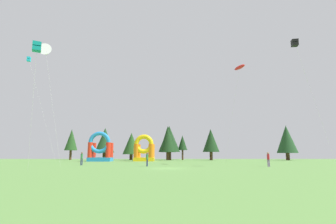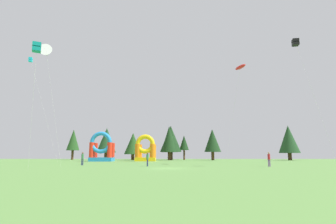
% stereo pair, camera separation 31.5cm
% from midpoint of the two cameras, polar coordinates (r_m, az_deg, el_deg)
% --- Properties ---
extents(ground_plane, '(120.00, 120.00, 0.00)m').
position_cam_midpoint_polar(ground_plane, '(30.41, -0.37, -12.10)').
color(ground_plane, '#5B8C42').
extents(kite_cyan_box, '(6.73, 1.65, 21.00)m').
position_cam_midpoint_polar(kite_cyan_box, '(61.12, -27.85, 9.97)').
color(kite_cyan_box, '#19B7CC').
rests_on(kite_cyan_box, ground_plane).
extents(kite_teal_box, '(1.89, 3.33, 12.15)m').
position_cam_midpoint_polar(kite_teal_box, '(28.82, -26.64, 12.43)').
color(kite_teal_box, '#0C7F7A').
rests_on(kite_teal_box, ground_plane).
extents(kite_black_box, '(4.10, 1.01, 16.62)m').
position_cam_midpoint_polar(kite_black_box, '(39.81, 25.67, 13.29)').
color(kite_black_box, black).
rests_on(kite_black_box, ground_plane).
extents(kite_red_parafoil, '(2.44, 7.96, 15.81)m').
position_cam_midpoint_polar(kite_red_parafoil, '(44.13, 15.17, 9.30)').
color(kite_red_parafoil, red).
rests_on(kite_red_parafoil, ground_plane).
extents(kite_white_delta, '(3.63, 2.11, 15.74)m').
position_cam_midpoint_polar(kite_white_delta, '(38.84, -24.99, 11.66)').
color(kite_white_delta, white).
rests_on(kite_white_delta, ground_plane).
extents(person_near_camera, '(0.34, 0.34, 1.84)m').
position_cam_midpoint_polar(person_near_camera, '(37.05, 20.79, -9.28)').
color(person_near_camera, '#724C8C').
rests_on(person_near_camera, ground_plane).
extents(person_midfield, '(0.39, 0.39, 1.81)m').
position_cam_midpoint_polar(person_midfield, '(35.31, -4.63, -9.91)').
color(person_midfield, navy).
rests_on(person_midfield, ground_plane).
extents(person_far_side, '(0.45, 0.45, 1.88)m').
position_cam_midpoint_polar(person_far_side, '(40.66, -18.21, -9.32)').
color(person_far_side, navy).
rests_on(person_far_side, ground_plane).
extents(inflatable_orange_dome, '(4.61, 4.45, 6.05)m').
position_cam_midpoint_polar(inflatable_orange_dome, '(61.62, -5.16, -8.44)').
color(inflatable_orange_dome, yellow).
rests_on(inflatable_orange_dome, ground_plane).
extents(inflatable_blue_arch, '(5.05, 3.84, 6.56)m').
position_cam_midpoint_polar(inflatable_blue_arch, '(61.26, -14.45, -7.99)').
color(inflatable_blue_arch, '#268CD8').
rests_on(inflatable_blue_arch, ground_plane).
extents(tree_row_0, '(3.55, 3.55, 8.60)m').
position_cam_midpoint_polar(tree_row_0, '(79.99, -20.12, -5.70)').
color(tree_row_0, '#4C331E').
rests_on(tree_row_0, ground_plane).
extents(tree_row_1, '(5.13, 5.13, 8.57)m').
position_cam_midpoint_polar(tree_row_1, '(72.93, -13.46, -5.98)').
color(tree_row_1, '#4C331E').
rests_on(tree_row_1, ground_plane).
extents(tree_row_2, '(4.78, 4.78, 7.48)m').
position_cam_midpoint_polar(tree_row_2, '(74.67, -7.89, -6.79)').
color(tree_row_2, '#4C331E').
rests_on(tree_row_2, ground_plane).
extents(tree_row_3, '(4.46, 4.46, 9.27)m').
position_cam_midpoint_polar(tree_row_3, '(72.44, -0.03, -5.89)').
color(tree_row_3, '#4C331E').
rests_on(tree_row_3, ground_plane).
extents(tree_row_4, '(5.96, 5.96, 9.47)m').
position_cam_midpoint_polar(tree_row_4, '(73.83, 0.30, -5.84)').
color(tree_row_4, '#4C331E').
rests_on(tree_row_4, ground_plane).
extents(tree_row_5, '(2.68, 2.68, 6.82)m').
position_cam_midpoint_polar(tree_row_5, '(74.44, 3.19, -6.69)').
color(tree_row_5, '#4C331E').
rests_on(tree_row_5, ground_plane).
extents(tree_row_6, '(4.50, 4.50, 8.41)m').
position_cam_midpoint_polar(tree_row_6, '(73.29, 9.28, -6.12)').
color(tree_row_6, '#4C331E').
rests_on(tree_row_6, ground_plane).
extents(tree_row_7, '(5.38, 5.38, 9.25)m').
position_cam_midpoint_polar(tree_row_7, '(77.91, 24.32, -5.40)').
color(tree_row_7, '#4C331E').
rests_on(tree_row_7, ground_plane).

